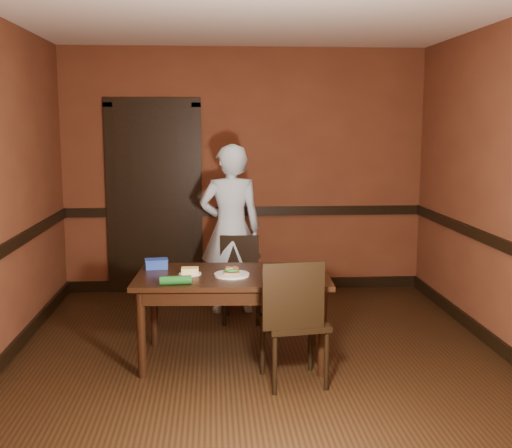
{
  "coord_description": "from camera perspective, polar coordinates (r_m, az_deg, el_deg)",
  "views": [
    {
      "loc": [
        -0.36,
        -4.88,
        1.87
      ],
      "look_at": [
        0.0,
        0.35,
        1.05
      ],
      "focal_mm": 45.0,
      "sensor_mm": 36.0,
      "label": 1
    }
  ],
  "objects": [
    {
      "name": "baseboard_right",
      "position": [
        5.71,
        20.9,
        -10.2
      ],
      "size": [
        0.03,
        4.5,
        0.12
      ],
      "primitive_type": "cube",
      "color": "black",
      "rests_on": "ground"
    },
    {
      "name": "wall_back",
      "position": [
        7.16,
        -1.04,
        4.73
      ],
      "size": [
        4.0,
        0.02,
        2.7
      ],
      "primitive_type": "cube",
      "color": "brown",
      "rests_on": "ground"
    },
    {
      "name": "person",
      "position": [
        6.35,
        -2.27,
        -0.46
      ],
      "size": [
        0.64,
        0.44,
        1.68
      ],
      "primitive_type": "imported",
      "rotation": [
        0.0,
        0.0,
        3.21
      ],
      "color": "silver",
      "rests_on": "floor"
    },
    {
      "name": "cheese_saucer",
      "position": [
        5.05,
        -5.89,
        -4.24
      ],
      "size": [
        0.18,
        0.18,
        0.06
      ],
      "rotation": [
        0.0,
        0.0,
        -0.06
      ],
      "color": "silver",
      "rests_on": "dining_table"
    },
    {
      "name": "sandwich_plate",
      "position": [
        4.99,
        -2.17,
        -4.41
      ],
      "size": [
        0.27,
        0.27,
        0.07
      ],
      "rotation": [
        0.0,
        0.0,
        0.11
      ],
      "color": "silver",
      "rests_on": "dining_table"
    },
    {
      "name": "wrapped_veg",
      "position": [
        4.75,
        -7.17,
        -4.98
      ],
      "size": [
        0.24,
        0.08,
        0.06
      ],
      "primitive_type": "cylinder",
      "rotation": [
        0.0,
        1.57,
        0.08
      ],
      "color": "#15531C",
      "rests_on": "dining_table"
    },
    {
      "name": "door",
      "position": [
        7.17,
        -9.03,
        2.55
      ],
      "size": [
        1.05,
        0.07,
        2.2
      ],
      "color": "black",
      "rests_on": "ground"
    },
    {
      "name": "chair_near",
      "position": [
        4.69,
        3.38,
        -8.51
      ],
      "size": [
        0.5,
        0.5,
        0.94
      ],
      "primitive_type": null,
      "rotation": [
        0.0,
        0.0,
        3.29
      ],
      "color": "black",
      "rests_on": "floor"
    },
    {
      "name": "chair_far",
      "position": [
        6.13,
        -1.23,
        -4.98
      ],
      "size": [
        0.41,
        0.41,
        0.8
      ],
      "primitive_type": null,
      "rotation": [
        0.0,
        0.0,
        -0.12
      ],
      "color": "black",
      "rests_on": "floor"
    },
    {
      "name": "sauce_jar",
      "position": [
        4.98,
        1.94,
        -4.19
      ],
      "size": [
        0.07,
        0.07,
        0.08
      ],
      "rotation": [
        0.0,
        0.0,
        -0.0
      ],
      "color": "#53833E",
      "rests_on": "dining_table"
    },
    {
      "name": "floor",
      "position": [
        5.24,
        0.27,
        -12.02
      ],
      "size": [
        4.0,
        4.5,
        0.01
      ],
      "primitive_type": "cube",
      "color": "black",
      "rests_on": "ground"
    },
    {
      "name": "food_tub",
      "position": [
        5.29,
        -8.84,
        -3.51
      ],
      "size": [
        0.2,
        0.15,
        0.08
      ],
      "rotation": [
        0.0,
        0.0,
        0.14
      ],
      "color": "blue",
      "rests_on": "dining_table"
    },
    {
      "name": "dado_back",
      "position": [
        7.19,
        -1.02,
        1.14
      ],
      "size": [
        4.0,
        0.03,
        0.1
      ],
      "primitive_type": "cube",
      "color": "black",
      "rests_on": "ground"
    },
    {
      "name": "ceiling",
      "position": [
        4.96,
        0.29,
        18.51
      ],
      "size": [
        4.0,
        4.5,
        0.01
      ],
      "primitive_type": "cube",
      "color": "silver",
      "rests_on": "ground"
    },
    {
      "name": "baseboard_back",
      "position": [
        7.35,
        -1.0,
        -5.36
      ],
      "size": [
        4.0,
        0.03,
        0.12
      ],
      "primitive_type": "cube",
      "color": "black",
      "rests_on": "ground"
    },
    {
      "name": "dining_table",
      "position": [
        5.14,
        -2.07,
        -8.29
      ],
      "size": [
        1.54,
        0.92,
        0.7
      ],
      "primitive_type": "cube",
      "rotation": [
        0.0,
        0.0,
        -0.05
      ],
      "color": "black",
      "rests_on": "floor"
    },
    {
      "name": "baseboard_left",
      "position": [
        5.46,
        -21.44,
        -11.13
      ],
      "size": [
        0.03,
        4.5,
        0.12
      ],
      "primitive_type": "cube",
      "color": "black",
      "rests_on": "ground"
    },
    {
      "name": "wall_front",
      "position": [
        2.71,
        3.75,
        -2.23
      ],
      "size": [
        4.0,
        0.02,
        2.7
      ],
      "primitive_type": "cube",
      "color": "brown",
      "rests_on": "ground"
    },
    {
      "name": "dado_right",
      "position": [
        5.5,
        21.38,
        -1.89
      ],
      "size": [
        0.03,
        4.5,
        0.1
      ],
      "primitive_type": "cube",
      "color": "black",
      "rests_on": "ground"
    },
    {
      "name": "wall_right",
      "position": [
        5.45,
        21.79,
        2.77
      ],
      "size": [
        0.02,
        4.5,
        2.7
      ],
      "primitive_type": "cube",
      "color": "brown",
      "rests_on": "ground"
    }
  ]
}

